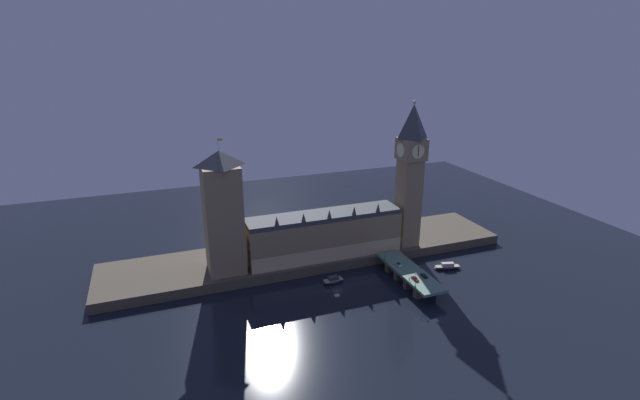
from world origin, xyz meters
name	(u,v)px	position (x,y,z in m)	size (l,w,h in m)	color
ground_plane	(337,291)	(0.00, 0.00, 0.00)	(400.00, 400.00, 0.00)	black
embankment	(310,253)	(0.00, 39.00, 2.56)	(220.00, 42.00, 5.12)	#4C4438
parliament_hall	(324,234)	(4.52, 29.52, 16.81)	(82.19, 18.38, 28.14)	#8E7A56
clock_tower	(410,171)	(52.96, 26.99, 47.27)	(13.45, 13.56, 79.51)	#8E7A56
victoria_tower	(223,212)	(-47.14, 30.20, 35.58)	(17.74, 17.74, 66.66)	#8E7A56
bridge	(410,274)	(36.65, -5.00, 4.36)	(12.91, 46.00, 6.60)	slate
car_northbound_lead	(398,264)	(33.81, 1.52, 7.27)	(2.00, 4.65, 1.42)	silver
car_northbound_trail	(415,279)	(33.81, -14.11, 7.22)	(1.85, 4.62, 1.31)	red
car_southbound_lead	(424,276)	(39.49, -13.07, 7.24)	(1.84, 4.28, 1.37)	black
pedestrian_near_rail	(409,279)	(30.97, -13.82, 7.48)	(0.38, 0.38, 1.66)	black
pedestrian_mid_walk	(420,267)	(42.33, -5.07, 7.55)	(0.38, 0.38, 1.79)	black
street_lamp_near	(416,278)	(30.57, -19.72, 11.03)	(1.34, 0.60, 7.08)	#2D3333
street_lamp_far	(385,253)	(30.57, 9.72, 10.37)	(1.34, 0.60, 6.01)	#2D3333
boat_upstream	(333,280)	(1.27, 7.94, 1.24)	(11.22, 5.73, 3.38)	#28282D
boat_downstream	(447,267)	(62.87, 0.56, 1.29)	(14.87, 7.25, 3.53)	#28282D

